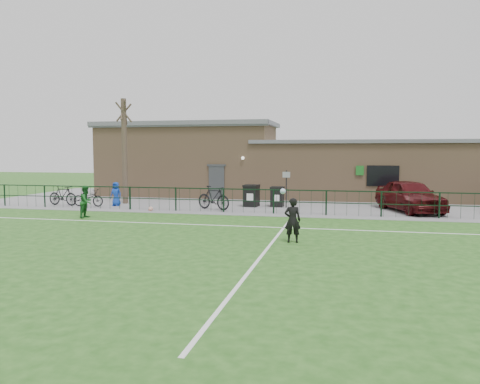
% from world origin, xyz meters
% --- Properties ---
extents(ground, '(90.00, 90.00, 0.00)m').
position_xyz_m(ground, '(0.00, 0.00, 0.00)').
color(ground, '#214F17').
rests_on(ground, ground).
extents(paving_strip, '(34.00, 13.00, 0.02)m').
position_xyz_m(paving_strip, '(0.00, 13.50, 0.01)').
color(paving_strip, slate).
rests_on(paving_strip, ground).
extents(pitch_line_touch, '(28.00, 0.10, 0.01)m').
position_xyz_m(pitch_line_touch, '(0.00, 7.80, 0.00)').
color(pitch_line_touch, white).
rests_on(pitch_line_touch, ground).
extents(pitch_line_mid, '(28.00, 0.10, 0.01)m').
position_xyz_m(pitch_line_mid, '(0.00, 4.00, 0.00)').
color(pitch_line_mid, white).
rests_on(pitch_line_mid, ground).
extents(pitch_line_perp, '(0.10, 16.00, 0.01)m').
position_xyz_m(pitch_line_perp, '(2.00, 0.00, 0.00)').
color(pitch_line_perp, white).
rests_on(pitch_line_perp, ground).
extents(perimeter_fence, '(28.00, 0.10, 1.20)m').
position_xyz_m(perimeter_fence, '(0.00, 8.00, 0.60)').
color(perimeter_fence, black).
rests_on(perimeter_fence, ground).
extents(bare_tree, '(0.30, 0.30, 6.00)m').
position_xyz_m(bare_tree, '(-8.00, 10.50, 3.00)').
color(bare_tree, '#423328').
rests_on(bare_tree, ground).
extents(wheelie_bin_left, '(0.80, 0.89, 1.10)m').
position_xyz_m(wheelie_bin_left, '(-0.61, 10.60, 0.57)').
color(wheelie_bin_left, black).
rests_on(wheelie_bin_left, paving_strip).
extents(wheelie_bin_right, '(0.68, 0.76, 1.00)m').
position_xyz_m(wheelie_bin_right, '(0.78, 10.84, 0.52)').
color(wheelie_bin_right, black).
rests_on(wheelie_bin_right, paving_strip).
extents(sign_post, '(0.06, 0.06, 2.00)m').
position_xyz_m(sign_post, '(1.30, 10.53, 1.02)').
color(sign_post, black).
rests_on(sign_post, paving_strip).
extents(car_maroon, '(3.44, 5.06, 1.60)m').
position_xyz_m(car_maroon, '(7.52, 10.24, 0.82)').
color(car_maroon, '#480C0F').
rests_on(car_maroon, paving_strip).
extents(bicycle_b, '(1.91, 0.76, 1.12)m').
position_xyz_m(bicycle_b, '(-10.93, 8.81, 0.58)').
color(bicycle_b, black).
rests_on(bicycle_b, paving_strip).
extents(bicycle_c, '(1.80, 0.65, 0.94)m').
position_xyz_m(bicycle_c, '(-9.34, 8.75, 0.49)').
color(bicycle_c, black).
rests_on(bicycle_c, paving_strip).
extents(bicycle_d, '(2.10, 1.34, 1.23)m').
position_xyz_m(bicycle_d, '(-2.25, 8.83, 0.63)').
color(bicycle_d, black).
rests_on(bicycle_d, paving_strip).
extents(spectator_child, '(0.66, 0.44, 1.32)m').
position_xyz_m(spectator_child, '(-7.94, 9.23, 0.68)').
color(spectator_child, '#123AAB').
rests_on(spectator_child, paving_strip).
extents(goalkeeper_kick, '(1.11, 3.28, 1.56)m').
position_xyz_m(goalkeeper_kick, '(2.63, 1.18, 0.77)').
color(goalkeeper_kick, black).
rests_on(goalkeeper_kick, ground).
extents(outfield_player, '(0.56, 0.72, 1.47)m').
position_xyz_m(outfield_player, '(-7.15, 4.86, 0.74)').
color(outfield_player, '#195921').
rests_on(outfield_player, ground).
extents(ball_ground, '(0.24, 0.24, 0.24)m').
position_xyz_m(ball_ground, '(-5.20, 7.62, 0.12)').
color(ball_ground, silver).
rests_on(ball_ground, ground).
extents(clubhouse, '(24.25, 5.40, 4.96)m').
position_xyz_m(clubhouse, '(-0.88, 16.50, 2.22)').
color(clubhouse, '#9E7B58').
rests_on(clubhouse, ground).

